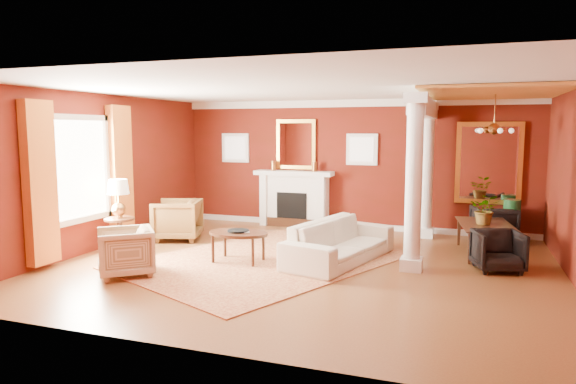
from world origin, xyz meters
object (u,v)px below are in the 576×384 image
at_px(armchair_leopard, 177,218).
at_px(sofa, 340,235).
at_px(armchair_stripe, 125,249).
at_px(side_table, 119,204).
at_px(dining_table, 488,231).
at_px(coffee_table, 238,235).

bearing_deg(armchair_leopard, sofa, 62.05).
height_order(armchair_stripe, side_table, side_table).
xyz_separation_m(armchair_leopard, armchair_stripe, (0.63, -2.53, -0.05)).
height_order(sofa, side_table, side_table).
bearing_deg(sofa, dining_table, -45.83).
distance_m(sofa, side_table, 4.06).
bearing_deg(dining_table, armchair_stripe, 113.57).
relative_size(sofa, armchair_stripe, 2.95).
bearing_deg(coffee_table, side_table, -179.43).
distance_m(armchair_leopard, side_table, 1.40).
bearing_deg(coffee_table, sofa, 20.33).
distance_m(armchair_leopard, coffee_table, 2.29).
distance_m(coffee_table, side_table, 2.41).
height_order(side_table, dining_table, side_table).
distance_m(sofa, dining_table, 2.73).
bearing_deg(sofa, armchair_stripe, 137.91).
bearing_deg(side_table, sofa, 8.87).
xyz_separation_m(armchair_stripe, side_table, (-1.07, 1.27, 0.47)).
bearing_deg(coffee_table, armchair_leopard, 147.51).
relative_size(armchair_stripe, coffee_table, 0.79).
relative_size(sofa, armchair_leopard, 2.64).
xyz_separation_m(coffee_table, dining_table, (4.00, 1.93, -0.03)).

